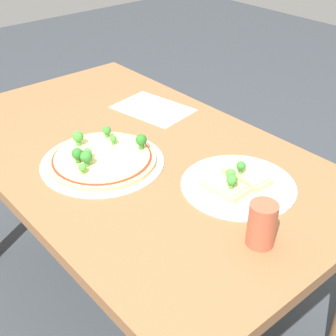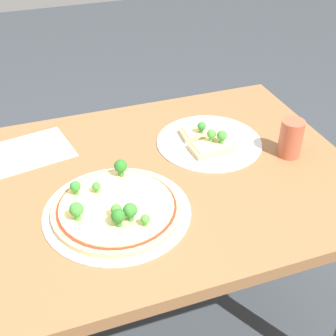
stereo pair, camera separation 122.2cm
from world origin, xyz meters
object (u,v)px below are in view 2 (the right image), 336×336
object	(u,v)px
pizza_tray_whole	(117,208)
drinking_cup	(291,138)
dining_table	(109,210)
pizza_tray_slice	(209,140)

from	to	relation	value
pizza_tray_whole	drinking_cup	bearing A→B (deg)	-171.43
pizza_tray_whole	drinking_cup	size ratio (longest dim) A/B	3.29
dining_table	pizza_tray_slice	world-z (taller)	pizza_tray_slice
dining_table	pizza_tray_whole	distance (m)	0.15
pizza_tray_slice	drinking_cup	bearing A→B (deg)	145.43
dining_table	pizza_tray_whole	xyz separation A→B (m)	(0.00, 0.11, 0.10)
pizza_tray_whole	pizza_tray_slice	bearing A→B (deg)	-147.79
dining_table	pizza_tray_slice	size ratio (longest dim) A/B	4.34
pizza_tray_slice	dining_table	bearing A→B (deg)	16.43
pizza_tray_slice	drinking_cup	world-z (taller)	drinking_cup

